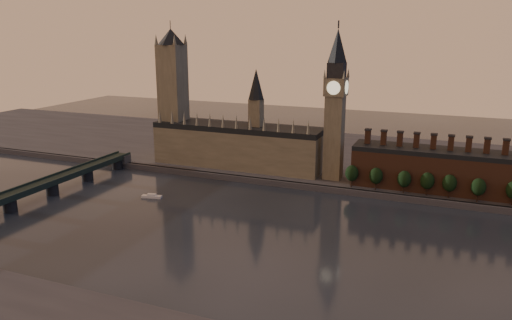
% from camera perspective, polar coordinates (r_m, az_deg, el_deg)
% --- Properties ---
extents(ground, '(900.00, 900.00, 0.00)m').
position_cam_1_polar(ground, '(260.10, 0.71, -9.16)').
color(ground, black).
rests_on(ground, ground).
extents(north_bank, '(900.00, 182.00, 4.00)m').
position_cam_1_polar(north_bank, '(421.74, 9.57, 0.31)').
color(north_bank, '#46454A').
rests_on(north_bank, ground).
extents(palace_of_westminster, '(130.00, 30.30, 74.00)m').
position_cam_1_polar(palace_of_westminster, '(378.18, -2.02, 1.90)').
color(palace_of_westminster, '#80755B').
rests_on(palace_of_westminster, north_bank).
extents(victoria_tower, '(24.00, 24.00, 108.00)m').
position_cam_1_polar(victoria_tower, '(397.62, -9.47, 7.82)').
color(victoria_tower, '#80755B').
rests_on(victoria_tower, north_bank).
extents(big_ben, '(15.00, 15.00, 107.00)m').
position_cam_1_polar(big_ben, '(343.77, 9.06, 6.41)').
color(big_ben, '#80755B').
rests_on(big_ben, north_bank).
extents(chimney_block, '(110.00, 25.00, 37.00)m').
position_cam_1_polar(chimney_block, '(343.01, 20.24, -1.00)').
color(chimney_block, brown).
rests_on(chimney_block, north_bank).
extents(embankment_tree_0, '(8.60, 8.60, 14.88)m').
position_cam_1_polar(embankment_tree_0, '(334.75, 10.89, -1.49)').
color(embankment_tree_0, black).
rests_on(embankment_tree_0, north_bank).
extents(embankment_tree_1, '(8.60, 8.60, 14.88)m').
position_cam_1_polar(embankment_tree_1, '(332.06, 13.56, -1.77)').
color(embankment_tree_1, black).
rests_on(embankment_tree_1, north_bank).
extents(embankment_tree_2, '(8.60, 8.60, 14.88)m').
position_cam_1_polar(embankment_tree_2, '(329.54, 16.59, -2.11)').
color(embankment_tree_2, black).
rests_on(embankment_tree_2, north_bank).
extents(embankment_tree_3, '(8.60, 8.60, 14.88)m').
position_cam_1_polar(embankment_tree_3, '(330.21, 18.99, -2.27)').
color(embankment_tree_3, black).
rests_on(embankment_tree_3, north_bank).
extents(embankment_tree_4, '(8.60, 8.60, 14.88)m').
position_cam_1_polar(embankment_tree_4, '(330.08, 21.25, -2.48)').
color(embankment_tree_4, black).
rests_on(embankment_tree_4, north_bank).
extents(embankment_tree_5, '(8.60, 8.60, 14.88)m').
position_cam_1_polar(embankment_tree_5, '(328.81, 24.08, -2.83)').
color(embankment_tree_5, black).
rests_on(embankment_tree_5, north_bank).
extents(westminster_bridge, '(14.00, 200.00, 11.55)m').
position_cam_1_polar(westminster_bridge, '(340.29, -24.61, -3.39)').
color(westminster_bridge, black).
rests_on(westminster_bridge, ground).
extents(river_boat, '(13.45, 6.58, 2.59)m').
position_cam_1_polar(river_boat, '(329.56, -11.84, -4.07)').
color(river_boat, silver).
rests_on(river_boat, ground).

